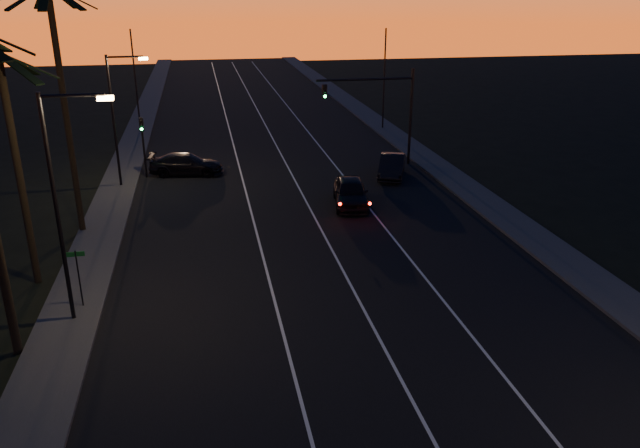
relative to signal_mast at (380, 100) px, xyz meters
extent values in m
cube|color=black|center=(-7.14, -9.99, -4.78)|extent=(20.00, 170.00, 0.01)
cube|color=#32322F|center=(-18.34, -9.99, -4.70)|extent=(2.40, 170.00, 0.16)
cube|color=#32322F|center=(4.06, -9.99, -4.70)|extent=(2.40, 170.00, 0.16)
cube|color=silver|center=(-10.14, -9.99, -4.76)|extent=(0.12, 160.00, 0.01)
cube|color=silver|center=(-6.64, -9.99, -4.76)|extent=(0.12, 160.00, 0.01)
cube|color=silver|center=(-3.14, -9.99, -4.76)|extent=(0.12, 160.00, 0.01)
cylinder|color=black|center=(-20.34, -15.99, 0.22)|extent=(0.32, 0.32, 10.00)
cube|color=black|center=(-19.31, -15.73, 4.65)|extent=(2.18, 0.92, 1.18)
cube|color=black|center=(-19.90, -15.03, 4.65)|extent=(1.25, 2.12, 1.18)
cube|color=black|center=(-19.49, -16.63, 4.65)|extent=(1.95, 1.61, 1.18)
cylinder|color=black|center=(-19.34, -9.99, 1.47)|extent=(0.32, 0.32, 12.50)
cylinder|color=black|center=(-18.14, -19.99, -0.28)|extent=(0.16, 0.16, 9.00)
cylinder|color=black|center=(-17.04, -19.99, 4.07)|extent=(2.20, 0.12, 0.12)
cube|color=#FFB866|center=(-15.94, -19.99, 3.94)|extent=(0.55, 0.26, 0.16)
cylinder|color=black|center=(-18.14, -1.99, -0.53)|extent=(0.16, 0.16, 8.50)
cylinder|color=black|center=(-17.04, -1.99, 3.57)|extent=(2.20, 0.12, 0.12)
cube|color=#FFB866|center=(-15.94, -1.99, 3.44)|extent=(0.55, 0.26, 0.16)
cylinder|color=black|center=(-17.94, -18.99, -3.48)|extent=(0.06, 0.06, 2.60)
cube|color=#0C4D19|center=(-17.94, -18.99, -2.33)|extent=(0.70, 0.03, 0.20)
cylinder|color=black|center=(2.36, 0.01, -1.28)|extent=(0.20, 0.20, 7.00)
cylinder|color=black|center=(-1.14, 0.01, 1.52)|extent=(7.00, 0.16, 0.16)
cube|color=black|center=(-4.04, 0.01, 0.77)|extent=(0.32, 0.28, 1.00)
sphere|color=black|center=(-4.04, -0.16, 1.09)|extent=(0.20, 0.20, 0.20)
sphere|color=black|center=(-4.04, -0.16, 0.77)|extent=(0.20, 0.20, 0.20)
sphere|color=#14FF59|center=(-4.04, -0.16, 0.45)|extent=(0.20, 0.20, 0.20)
cylinder|color=black|center=(-16.64, 0.01, -2.68)|extent=(0.14, 0.14, 4.20)
cube|color=black|center=(-16.64, 0.01, -1.08)|extent=(0.28, 0.25, 0.90)
sphere|color=black|center=(-16.64, -0.14, -0.80)|extent=(0.18, 0.18, 0.18)
sphere|color=black|center=(-16.64, -0.14, -1.08)|extent=(0.18, 0.18, 0.18)
sphere|color=#14FF59|center=(-16.64, -0.14, -1.36)|extent=(0.18, 0.18, 0.18)
cylinder|color=black|center=(-18.14, 15.01, -0.28)|extent=(0.14, 0.14, 9.00)
cylinder|color=black|center=(3.86, 12.01, -0.28)|extent=(0.14, 0.14, 9.00)
imported|color=black|center=(-4.12, -8.47, -3.94)|extent=(2.69, 5.10, 1.66)
sphere|color=#FF0F05|center=(-5.39, -11.20, -3.68)|extent=(0.18, 0.18, 0.18)
sphere|color=#FF0F05|center=(-3.75, -11.46, -3.68)|extent=(0.18, 0.18, 0.18)
imported|color=black|center=(0.11, -3.09, -4.01)|extent=(3.16, 4.90, 1.53)
imported|color=black|center=(-13.89, 0.19, -4.03)|extent=(5.40, 2.91, 1.49)
camera|label=1|loc=(-12.67, -43.13, 7.62)|focal=35.00mm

